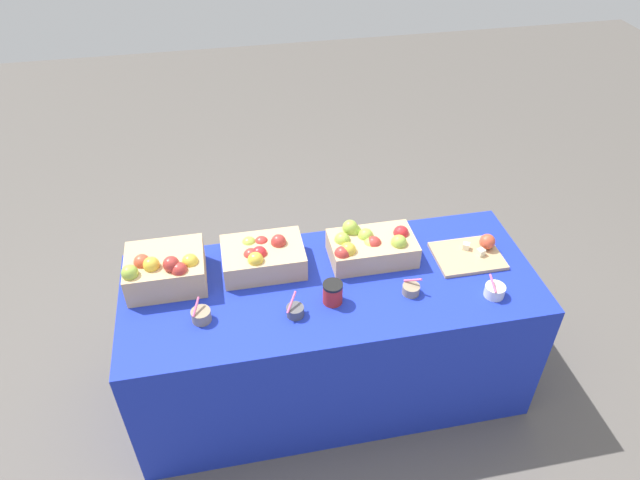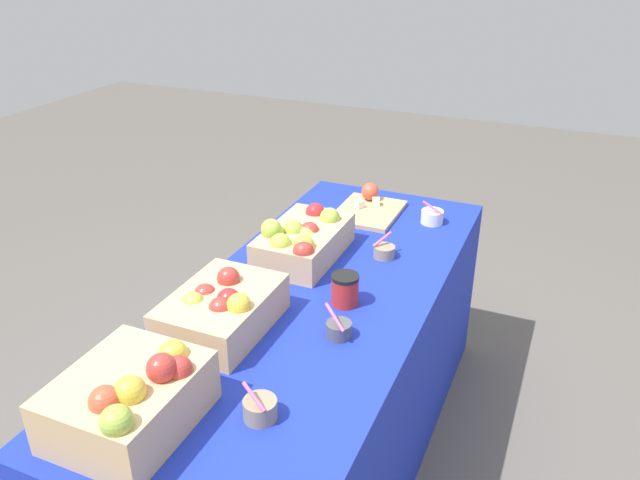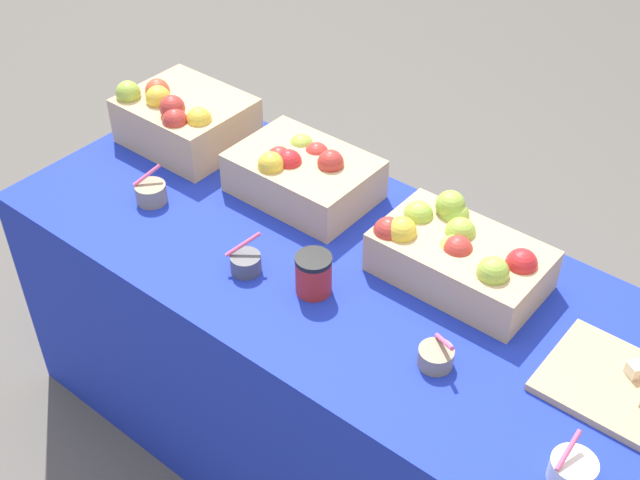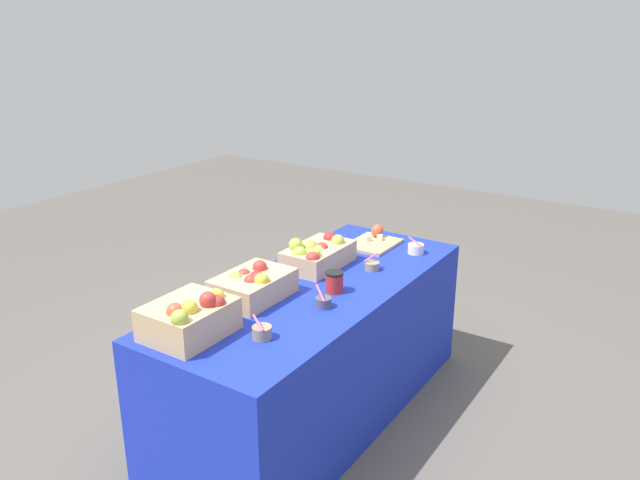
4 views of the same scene
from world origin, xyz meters
The scene contains 11 objects.
ground_plane centered at (0.00, 0.00, 0.00)m, with size 10.00×10.00×0.00m, color #56514C.
table centered at (0.00, 0.00, 0.37)m, with size 1.90×0.76×0.74m, color #192DB7.
apple_crate_left centered at (-0.73, 0.14, 0.82)m, with size 0.35×0.29×0.20m.
apple_crate_middle centered at (-0.29, 0.17, 0.81)m, with size 0.38×0.26×0.16m.
apple_crate_right centered at (0.21, 0.13, 0.81)m, with size 0.40×0.24×0.17m.
cutting_board_front centered at (0.70, 0.05, 0.76)m, with size 0.32×0.25×0.09m.
sample_bowl_near centered at (0.33, -0.13, 0.76)m, with size 0.08×0.08×0.09m.
sample_bowl_mid centered at (-0.59, -0.12, 0.77)m, with size 0.08×0.09×0.10m.
sample_bowl_far centered at (0.69, -0.22, 0.77)m, with size 0.09×0.09×0.10m.
sample_bowl_extra centered at (-0.20, -0.17, 0.77)m, with size 0.08×0.09×0.10m.
coffee_cup centered at (-0.02, -0.12, 0.79)m, with size 0.09×0.09×0.10m.
Camera 1 is at (-0.42, -1.89, 2.55)m, focal length 32.55 mm.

